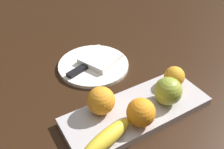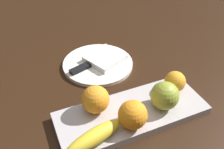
{
  "view_description": "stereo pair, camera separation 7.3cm",
  "coord_description": "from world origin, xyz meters",
  "px_view_note": "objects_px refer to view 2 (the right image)",
  "views": [
    {
      "loc": [
        -0.3,
        -0.34,
        0.51
      ],
      "look_at": [
        -0.0,
        0.16,
        0.05
      ],
      "focal_mm": 39.44,
      "sensor_mm": 36.0,
      "label": 1
    },
    {
      "loc": [
        -0.23,
        -0.37,
        0.51
      ],
      "look_at": [
        -0.0,
        0.16,
        0.05
      ],
      "focal_mm": 39.44,
      "sensor_mm": 36.0,
      "label": 2
    }
  ],
  "objects_px": {
    "fruit_tray": "(131,114)",
    "orange_near_banana": "(133,115)",
    "banana": "(94,137)",
    "knife": "(86,66)",
    "orange_near_apple": "(95,99)",
    "apple": "(165,96)",
    "dinner_plate": "(97,64)",
    "folded_napkin": "(105,58)",
    "orange_center": "(175,82)"
  },
  "relations": [
    {
      "from": "dinner_plate",
      "to": "knife",
      "type": "xyz_separation_m",
      "value": [
        -0.04,
        -0.01,
        0.01
      ]
    },
    {
      "from": "orange_center",
      "to": "dinner_plate",
      "type": "bearing_deg",
      "value": 123.35
    },
    {
      "from": "apple",
      "to": "orange_center",
      "type": "bearing_deg",
      "value": 34.64
    },
    {
      "from": "orange_near_apple",
      "to": "orange_near_banana",
      "type": "bearing_deg",
      "value": -52.87
    },
    {
      "from": "folded_napkin",
      "to": "knife",
      "type": "relative_size",
      "value": 0.67
    },
    {
      "from": "orange_near_banana",
      "to": "orange_center",
      "type": "distance_m",
      "value": 0.19
    },
    {
      "from": "orange_near_apple",
      "to": "orange_center",
      "type": "distance_m",
      "value": 0.24
    },
    {
      "from": "orange_near_apple",
      "to": "orange_center",
      "type": "height_order",
      "value": "orange_near_apple"
    },
    {
      "from": "orange_near_apple",
      "to": "orange_center",
      "type": "xyz_separation_m",
      "value": [
        0.24,
        -0.02,
        -0.01
      ]
    },
    {
      "from": "fruit_tray",
      "to": "orange_near_apple",
      "type": "relative_size",
      "value": 5.47
    },
    {
      "from": "apple",
      "to": "knife",
      "type": "xyz_separation_m",
      "value": [
        -0.13,
        0.27,
        -0.04
      ]
    },
    {
      "from": "fruit_tray",
      "to": "orange_near_banana",
      "type": "relative_size",
      "value": 5.58
    },
    {
      "from": "apple",
      "to": "banana",
      "type": "xyz_separation_m",
      "value": [
        -0.21,
        -0.04,
        -0.02
      ]
    },
    {
      "from": "banana",
      "to": "orange_center",
      "type": "height_order",
      "value": "orange_center"
    },
    {
      "from": "orange_center",
      "to": "knife",
      "type": "xyz_separation_m",
      "value": [
        -0.2,
        0.22,
        -0.04
      ]
    },
    {
      "from": "fruit_tray",
      "to": "dinner_plate",
      "type": "distance_m",
      "value": 0.26
    },
    {
      "from": "dinner_plate",
      "to": "knife",
      "type": "height_order",
      "value": "knife"
    },
    {
      "from": "folded_napkin",
      "to": "knife",
      "type": "height_order",
      "value": "folded_napkin"
    },
    {
      "from": "orange_near_banana",
      "to": "dinner_plate",
      "type": "bearing_deg",
      "value": 86.16
    },
    {
      "from": "banana",
      "to": "orange_near_apple",
      "type": "xyz_separation_m",
      "value": [
        0.04,
        0.1,
        0.02
      ]
    },
    {
      "from": "apple",
      "to": "folded_napkin",
      "type": "xyz_separation_m",
      "value": [
        -0.06,
        0.28,
        -0.04
      ]
    },
    {
      "from": "orange_near_apple",
      "to": "orange_near_banana",
      "type": "xyz_separation_m",
      "value": [
        0.07,
        -0.09,
        -0.0
      ]
    },
    {
      "from": "banana",
      "to": "fruit_tray",
      "type": "bearing_deg",
      "value": 8.76
    },
    {
      "from": "knife",
      "to": "apple",
      "type": "bearing_deg",
      "value": -80.58
    },
    {
      "from": "dinner_plate",
      "to": "folded_napkin",
      "type": "height_order",
      "value": "folded_napkin"
    },
    {
      "from": "fruit_tray",
      "to": "orange_near_apple",
      "type": "bearing_deg",
      "value": 153.79
    },
    {
      "from": "orange_near_banana",
      "to": "orange_center",
      "type": "bearing_deg",
      "value": 22.02
    },
    {
      "from": "apple",
      "to": "folded_napkin",
      "type": "distance_m",
      "value": 0.29
    },
    {
      "from": "orange_near_apple",
      "to": "orange_near_banana",
      "type": "height_order",
      "value": "orange_near_apple"
    },
    {
      "from": "banana",
      "to": "knife",
      "type": "xyz_separation_m",
      "value": [
        0.08,
        0.3,
        -0.03
      ]
    },
    {
      "from": "orange_near_apple",
      "to": "dinner_plate",
      "type": "relative_size",
      "value": 0.31
    },
    {
      "from": "banana",
      "to": "knife",
      "type": "bearing_deg",
      "value": 59.68
    },
    {
      "from": "knife",
      "to": "dinner_plate",
      "type": "bearing_deg",
      "value": -2.63
    },
    {
      "from": "orange_near_banana",
      "to": "orange_center",
      "type": "height_order",
      "value": "orange_near_banana"
    },
    {
      "from": "folded_napkin",
      "to": "fruit_tray",
      "type": "bearing_deg",
      "value": -96.67
    },
    {
      "from": "banana",
      "to": "folded_napkin",
      "type": "height_order",
      "value": "banana"
    },
    {
      "from": "orange_center",
      "to": "folded_napkin",
      "type": "height_order",
      "value": "orange_center"
    },
    {
      "from": "folded_napkin",
      "to": "orange_near_apple",
      "type": "bearing_deg",
      "value": -118.07
    },
    {
      "from": "fruit_tray",
      "to": "orange_near_banana",
      "type": "xyz_separation_m",
      "value": [
        -0.02,
        -0.04,
        0.05
      ]
    },
    {
      "from": "orange_center",
      "to": "apple",
      "type": "bearing_deg",
      "value": -145.36
    },
    {
      "from": "apple",
      "to": "orange_near_banana",
      "type": "bearing_deg",
      "value": -167.06
    },
    {
      "from": "banana",
      "to": "folded_napkin",
      "type": "distance_m",
      "value": 0.35
    },
    {
      "from": "fruit_tray",
      "to": "banana",
      "type": "relative_size",
      "value": 2.6
    },
    {
      "from": "orange_near_apple",
      "to": "banana",
      "type": "bearing_deg",
      "value": -112.39
    },
    {
      "from": "banana",
      "to": "dinner_plate",
      "type": "height_order",
      "value": "banana"
    },
    {
      "from": "orange_near_banana",
      "to": "dinner_plate",
      "type": "distance_m",
      "value": 0.31
    },
    {
      "from": "orange_center",
      "to": "fruit_tray",
      "type": "bearing_deg",
      "value": -170.27
    },
    {
      "from": "banana",
      "to": "dinner_plate",
      "type": "distance_m",
      "value": 0.34
    },
    {
      "from": "apple",
      "to": "orange_near_apple",
      "type": "xyz_separation_m",
      "value": [
        -0.17,
        0.06,
        -0.0
      ]
    },
    {
      "from": "fruit_tray",
      "to": "apple",
      "type": "distance_m",
      "value": 0.1
    }
  ]
}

